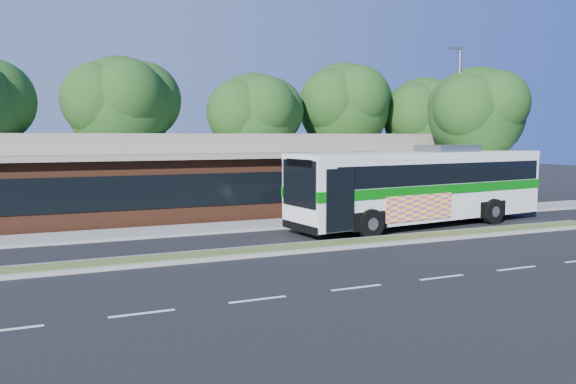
% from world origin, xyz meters
% --- Properties ---
extents(ground, '(120.00, 120.00, 0.00)m').
position_xyz_m(ground, '(0.00, 0.00, 0.00)').
color(ground, black).
rests_on(ground, ground).
extents(median_strip, '(26.00, 1.10, 0.15)m').
position_xyz_m(median_strip, '(0.00, 0.60, 0.07)').
color(median_strip, '#495323').
rests_on(median_strip, ground).
extents(sidewalk, '(44.00, 2.60, 0.12)m').
position_xyz_m(sidewalk, '(0.00, 6.40, 0.06)').
color(sidewalk, gray).
rests_on(sidewalk, ground).
extents(plaza_building, '(33.20, 11.20, 4.45)m').
position_xyz_m(plaza_building, '(0.00, 12.99, 2.13)').
color(plaza_building, '#502919').
rests_on(plaza_building, ground).
extents(lamp_post, '(0.93, 0.18, 9.07)m').
position_xyz_m(lamp_post, '(9.56, 6.00, 4.90)').
color(lamp_post, slate).
rests_on(lamp_post, ground).
extents(tree_bg_b, '(6.69, 6.00, 9.00)m').
position_xyz_m(tree_bg_b, '(-6.57, 16.14, 6.14)').
color(tree_bg_b, black).
rests_on(tree_bg_b, ground).
extents(tree_bg_c, '(6.24, 5.60, 8.26)m').
position_xyz_m(tree_bg_c, '(1.40, 15.13, 5.59)').
color(tree_bg_c, black).
rests_on(tree_bg_c, ground).
extents(tree_bg_d, '(6.91, 6.20, 9.37)m').
position_xyz_m(tree_bg_d, '(8.45, 16.15, 6.42)').
color(tree_bg_d, black).
rests_on(tree_bg_d, ground).
extents(tree_bg_e, '(6.47, 5.80, 8.50)m').
position_xyz_m(tree_bg_e, '(14.42, 15.14, 5.74)').
color(tree_bg_e, black).
rests_on(tree_bg_e, ground).
extents(tree_bg_f, '(6.69, 6.00, 8.92)m').
position_xyz_m(tree_bg_f, '(20.43, 16.14, 6.06)').
color(tree_bg_f, black).
rests_on(tree_bg_f, ground).
extents(transit_bus, '(14.06, 4.77, 3.88)m').
position_xyz_m(transit_bus, '(5.52, 3.59, 2.16)').
color(transit_bus, silver).
rests_on(transit_bus, ground).
extents(sidewalk_tree, '(5.85, 5.24, 8.13)m').
position_xyz_m(sidewalk_tree, '(11.38, 6.33, 5.63)').
color(sidewalk_tree, black).
rests_on(sidewalk_tree, ground).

